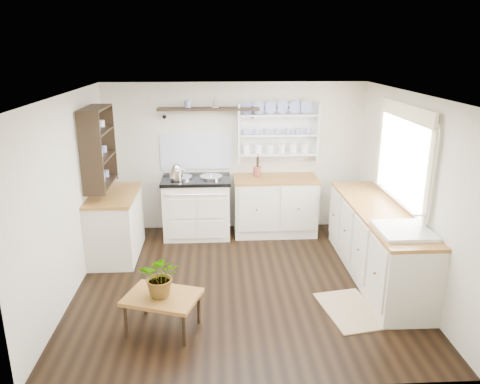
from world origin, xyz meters
name	(u,v)px	position (x,y,z in m)	size (l,w,h in m)	color
floor	(242,282)	(0.00, 0.00, 0.00)	(4.00, 3.80, 0.01)	black
wall_back	(235,157)	(0.00, 1.90, 1.15)	(4.00, 0.02, 2.30)	beige
wall_right	(409,192)	(2.00, 0.00, 1.15)	(0.02, 3.80, 2.30)	beige
wall_left	(69,197)	(-2.00, 0.00, 1.15)	(0.02, 3.80, 2.30)	beige
ceiling	(242,95)	(0.00, 0.00, 2.30)	(4.00, 3.80, 0.01)	white
window	(404,155)	(1.95, 0.15, 1.56)	(0.08, 1.55, 1.22)	white
aga_cooker	(197,206)	(-0.60, 1.57, 0.47)	(1.03, 0.71, 0.95)	white
back_cabinets	(275,205)	(0.60, 1.60, 0.46)	(1.27, 0.63, 0.90)	beige
right_cabinets	(377,242)	(1.70, 0.10, 0.46)	(0.62, 2.43, 0.90)	beige
belfast_sink	(403,241)	(1.70, -0.65, 0.80)	(0.55, 0.60, 0.45)	white
left_cabinets	(116,224)	(-1.70, 0.90, 0.46)	(0.62, 1.13, 0.90)	beige
plate_rack	(278,132)	(0.65, 1.86, 1.56)	(1.20, 0.22, 0.90)	white
high_shelf	(208,110)	(-0.40, 1.78, 1.91)	(1.50, 0.29, 0.16)	black
left_shelving	(98,147)	(-1.84, 0.90, 1.55)	(0.28, 0.80, 1.05)	black
kettle	(176,172)	(-0.88, 1.45, 1.05)	(0.19, 0.19, 0.24)	silver
utensil_crock	(257,171)	(0.33, 1.68, 0.98)	(0.12, 0.12, 0.14)	brown
center_table	(162,299)	(-0.87, -0.96, 0.35)	(0.85, 0.72, 0.39)	brown
potted_plant	(161,276)	(-0.87, -0.96, 0.62)	(0.40, 0.35, 0.45)	#3F7233
floor_rug	(350,310)	(1.16, -0.72, 0.01)	(0.55, 0.85, 0.02)	#906C54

